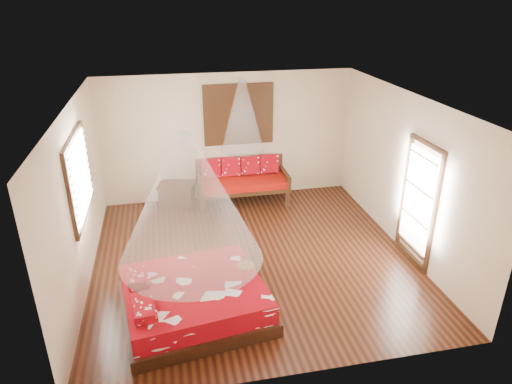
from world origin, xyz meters
The scene contains 10 objects.
room centered at (0.00, 0.00, 1.40)m, with size 5.54×5.54×2.84m.
bed centered at (-1.14, -1.32, 0.25)m, with size 2.27×2.11×0.64m.
daybed centered at (0.24, 2.39, 0.52)m, with size 1.98×0.88×0.99m.
storage_chest centered at (-1.20, 2.45, 0.26)m, with size 0.86×0.72×0.52m.
shutter_panel centered at (0.24, 2.72, 1.90)m, with size 1.52×0.06×1.32m.
window_left centered at (-2.71, 0.20, 1.70)m, with size 0.10×1.74×1.34m.
glazed_door centered at (2.72, -0.60, 1.07)m, with size 0.08×1.02×2.16m.
wine_tray centered at (-0.31, -1.00, 0.56)m, with size 0.27×0.27×0.22m.
mosquito_net_main centered at (-1.12, -1.32, 1.85)m, with size 1.98×1.98×1.80m, color white.
mosquito_net_daybed centered at (0.24, 2.25, 2.00)m, with size 0.91×0.91×1.50m, color white.
Camera 1 is at (-1.35, -6.81, 4.37)m, focal length 32.00 mm.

